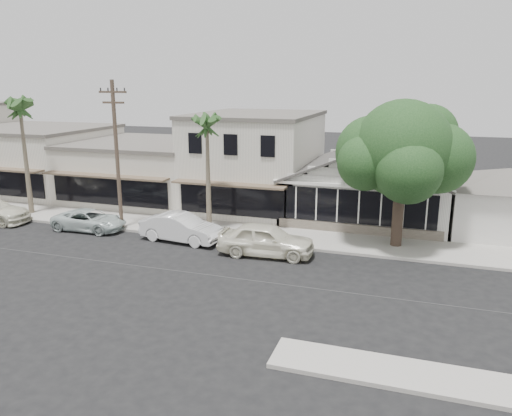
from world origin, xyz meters
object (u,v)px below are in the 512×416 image
(utility_pole, at_px, (117,152))
(car_0, at_px, (266,239))
(shade_tree, at_px, (401,151))
(car_1, at_px, (181,228))
(car_2, at_px, (89,220))

(utility_pole, distance_m, car_0, 10.72)
(shade_tree, bearing_deg, car_0, -150.30)
(car_1, bearing_deg, shade_tree, -70.20)
(car_1, height_order, shade_tree, shade_tree)
(car_0, height_order, car_1, car_0)
(utility_pole, height_order, shade_tree, utility_pole)
(car_0, bearing_deg, shade_tree, -63.92)
(utility_pole, bearing_deg, car_0, -9.68)
(car_1, xyz_separation_m, car_2, (-6.33, 0.22, -0.16))
(shade_tree, bearing_deg, car_1, -166.24)
(utility_pole, relative_size, shade_tree, 1.12)
(utility_pole, height_order, car_2, utility_pole)
(car_2, bearing_deg, car_1, -93.22)
(car_1, height_order, car_2, car_1)
(car_2, xyz_separation_m, shade_tree, (18.02, 2.65, 4.67))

